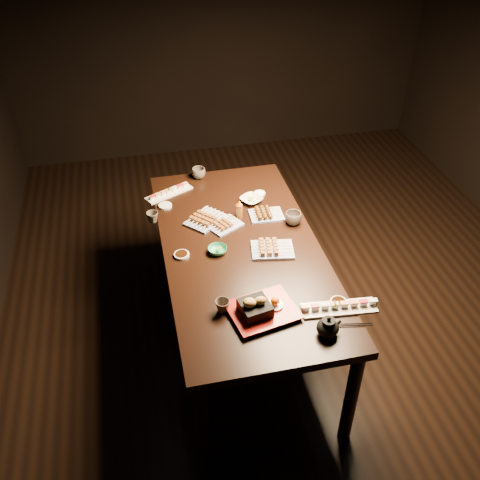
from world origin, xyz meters
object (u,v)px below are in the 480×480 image
object	(u,v)px
dining_table	(242,295)
teapot	(328,326)
teacup_near_left	(223,306)
teacup_far_left	(152,217)
sushi_platter_near	(339,306)
teacup_far_right	(199,173)
edamame_bowl_green	(217,250)
teacup_mid_right	(293,218)
yakitori_plate_right	(273,247)
sushi_platter_far	(169,191)
yakitori_plate_center	(225,223)
condiment_bottle	(239,209)
yakitori_plate_left	(205,217)
edamame_bowl_cream	(251,200)
tempura_tray	(263,305)

from	to	relation	value
dining_table	teapot	world-z (taller)	teapot
teacup_near_left	teacup_far_left	distance (m)	0.89
sushi_platter_near	teacup_far_right	bearing A→B (deg)	114.31
edamame_bowl_green	teacup_near_left	distance (m)	0.47
dining_table	teacup_mid_right	world-z (taller)	teacup_mid_right
dining_table	yakitori_plate_right	size ratio (longest dim) A/B	7.52
sushi_platter_far	yakitori_plate_right	size ratio (longest dim) A/B	1.36
yakitori_plate_center	dining_table	bearing A→B (deg)	-105.95
yakitori_plate_center	condiment_bottle	distance (m)	0.13
yakitori_plate_right	teacup_far_right	bearing A→B (deg)	117.18
yakitori_plate_left	teacup_mid_right	bearing A→B (deg)	-58.29
yakitori_plate_left	teacup_far_right	bearing A→B (deg)	42.61
sushi_platter_far	yakitori_plate_left	bearing A→B (deg)	91.31
dining_table	edamame_bowl_green	xyz separation A→B (m)	(-0.15, -0.01, 0.39)
condiment_bottle	yakitori_plate_right	bearing A→B (deg)	-72.83
edamame_bowl_cream	teacup_mid_right	size ratio (longest dim) A/B	1.33
sushi_platter_far	yakitori_plate_left	xyz separation A→B (m)	(0.18, -0.36, 0.01)
sushi_platter_far	edamame_bowl_cream	distance (m)	0.55
teapot	yakitori_plate_right	bearing A→B (deg)	86.00
condiment_bottle	edamame_bowl_green	bearing A→B (deg)	-122.09
sushi_platter_near	teacup_far_left	world-z (taller)	teacup_far_left
tempura_tray	teacup_far_right	xyz separation A→B (m)	(-0.11, 1.37, -0.02)
dining_table	teacup_far_right	distance (m)	0.94
yakitori_plate_right	yakitori_plate_left	xyz separation A→B (m)	(-0.33, 0.38, -0.00)
sushi_platter_far	yakitori_plate_right	xyz separation A→B (m)	(0.51, -0.73, 0.01)
dining_table	condiment_bottle	xyz separation A→B (m)	(0.05, 0.30, 0.44)
yakitori_plate_right	yakitori_plate_left	world-z (taller)	yakitori_plate_right
yakitori_plate_left	teacup_mid_right	distance (m)	0.54
tempura_tray	teacup_far_right	world-z (taller)	tempura_tray
sushi_platter_far	sushi_platter_near	bearing A→B (deg)	93.55
dining_table	yakitori_plate_center	world-z (taller)	yakitori_plate_center
edamame_bowl_green	teapot	bearing A→B (deg)	-61.24
yakitori_plate_center	yakitori_plate_left	xyz separation A→B (m)	(-0.11, 0.08, 0.00)
sushi_platter_near	yakitori_plate_left	xyz separation A→B (m)	(-0.53, 0.90, 0.01)
edamame_bowl_cream	teacup_mid_right	world-z (taller)	teacup_mid_right
tempura_tray	teacup_mid_right	distance (m)	0.80
sushi_platter_far	yakitori_plate_right	world-z (taller)	yakitori_plate_right
teacup_mid_right	teacup_far_right	xyz separation A→B (m)	(-0.48, 0.66, -0.00)
teacup_mid_right	teacup_far_left	bearing A→B (deg)	166.20
edamame_bowl_green	condiment_bottle	xyz separation A→B (m)	(0.20, 0.31, 0.05)
yakitori_plate_right	teacup_far_left	world-z (taller)	teacup_far_left
dining_table	yakitori_plate_center	distance (m)	0.46
yakitori_plate_right	teacup_near_left	bearing A→B (deg)	-122.41
yakitori_plate_left	teapot	xyz separation A→B (m)	(0.41, -1.05, 0.02)
teacup_mid_right	teapot	xyz separation A→B (m)	(-0.11, -0.90, 0.01)
edamame_bowl_cream	teacup_far_right	size ratio (longest dim) A/B	1.42
edamame_bowl_cream	yakitori_plate_right	bearing A→B (deg)	-90.04
edamame_bowl_cream	teacup_far_left	xyz separation A→B (m)	(-0.64, -0.08, 0.02)
yakitori_plate_center	teacup_far_right	size ratio (longest dim) A/B	2.09
yakitori_plate_right	edamame_bowl_cream	distance (m)	0.52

